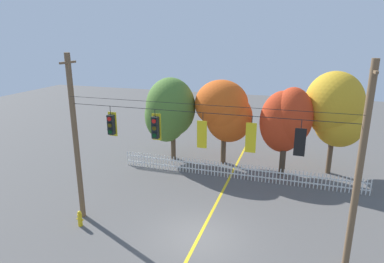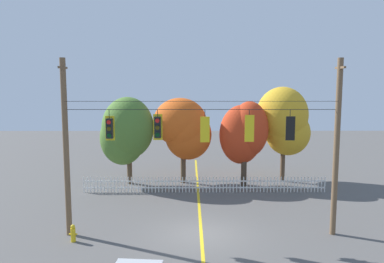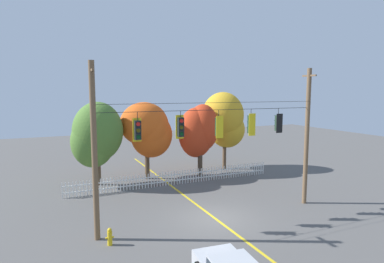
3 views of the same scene
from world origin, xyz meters
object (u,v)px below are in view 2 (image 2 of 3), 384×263
(traffic_signal_eastbound_side, at_px, (249,128))
(autumn_maple_near_fence, at_px, (126,132))
(traffic_signal_westbound_side, at_px, (205,129))
(fire_hydrant, at_px, (73,233))
(autumn_oak_far_east, at_px, (245,132))
(autumn_maple_far_west, at_px, (284,123))
(traffic_signal_northbound_secondary, at_px, (290,128))
(autumn_maple_mid, at_px, (184,127))
(traffic_signal_northbound_primary, at_px, (110,128))
(traffic_signal_southbound_primary, at_px, (158,127))

(traffic_signal_eastbound_side, bearing_deg, autumn_maple_near_fence, 128.62)
(traffic_signal_westbound_side, height_order, fire_hydrant, traffic_signal_westbound_side)
(autumn_oak_far_east, xyz_separation_m, autumn_maple_far_west, (3.04, 1.09, 0.54))
(traffic_signal_westbound_side, distance_m, autumn_maple_far_west, 12.04)
(traffic_signal_northbound_secondary, height_order, autumn_maple_mid, autumn_maple_mid)
(traffic_signal_northbound_primary, distance_m, fire_hydrant, 5.10)
(traffic_signal_eastbound_side, distance_m, traffic_signal_northbound_secondary, 1.90)
(traffic_signal_westbound_side, xyz_separation_m, fire_hydrant, (-6.08, -0.84, -4.73))
(autumn_maple_far_west, xyz_separation_m, fire_hydrant, (-12.29, -11.12, -3.92))
(autumn_oak_far_east, relative_size, autumn_maple_far_west, 0.86)
(traffic_signal_northbound_primary, relative_size, autumn_maple_far_west, 0.21)
(traffic_signal_northbound_primary, bearing_deg, autumn_maple_mid, 70.77)
(traffic_signal_southbound_primary, bearing_deg, traffic_signal_westbound_side, -0.51)
(traffic_signal_southbound_primary, bearing_deg, autumn_maple_near_fence, 108.24)
(traffic_signal_northbound_secondary, height_order, autumn_maple_near_fence, autumn_maple_near_fence)
(autumn_maple_mid, bearing_deg, autumn_maple_far_west, 5.03)
(autumn_maple_mid, xyz_separation_m, fire_hydrant, (-4.98, -10.48, -3.67))
(traffic_signal_eastbound_side, distance_m, autumn_maple_mid, 10.20)
(traffic_signal_northbound_secondary, distance_m, fire_hydrant, 11.16)
(autumn_maple_near_fence, height_order, autumn_oak_far_east, autumn_maple_near_fence)
(traffic_signal_southbound_primary, xyz_separation_m, autumn_oak_far_east, (5.38, 9.17, -1.43))
(autumn_maple_far_west, height_order, fire_hydrant, autumn_maple_far_west)
(traffic_signal_westbound_side, bearing_deg, autumn_maple_far_west, 58.84)
(traffic_signal_eastbound_side, distance_m, fire_hydrant, 9.48)
(traffic_signal_eastbound_side, relative_size, autumn_oak_far_east, 0.25)
(traffic_signal_northbound_primary, height_order, traffic_signal_westbound_side, same)
(autumn_maple_far_west, bearing_deg, autumn_maple_near_fence, -174.05)
(traffic_signal_northbound_primary, relative_size, traffic_signal_northbound_secondary, 1.02)
(autumn_maple_near_fence, xyz_separation_m, autumn_maple_far_west, (11.41, 1.19, 0.50))
(traffic_signal_northbound_secondary, distance_m, autumn_maple_near_fence, 12.98)
(traffic_signal_southbound_primary, relative_size, fire_hydrant, 1.77)
(autumn_maple_near_fence, relative_size, autumn_maple_mid, 1.02)
(fire_hydrant, bearing_deg, traffic_signal_northbound_secondary, 4.78)
(traffic_signal_northbound_primary, height_order, autumn_maple_near_fence, autumn_maple_near_fence)
(traffic_signal_northbound_primary, xyz_separation_m, traffic_signal_southbound_primary, (2.25, 0.00, 0.05))
(autumn_oak_far_east, distance_m, autumn_maple_far_west, 3.27)
(autumn_maple_near_fence, bearing_deg, traffic_signal_southbound_primary, -71.76)
(traffic_signal_eastbound_side, bearing_deg, traffic_signal_southbound_primary, 179.73)
(traffic_signal_southbound_primary, height_order, autumn_maple_near_fence, autumn_maple_near_fence)
(traffic_signal_northbound_primary, distance_m, traffic_signal_southbound_primary, 2.25)
(traffic_signal_southbound_primary, relative_size, autumn_maple_near_fence, 0.23)
(traffic_signal_southbound_primary, xyz_separation_m, traffic_signal_westbound_side, (2.21, -0.02, -0.08))
(traffic_signal_southbound_primary, bearing_deg, autumn_maple_far_west, 50.62)
(autumn_maple_mid, distance_m, fire_hydrant, 12.17)
(traffic_signal_northbound_secondary, bearing_deg, fire_hydrant, -175.22)
(traffic_signal_southbound_primary, distance_m, traffic_signal_eastbound_side, 4.27)
(traffic_signal_northbound_primary, distance_m, autumn_maple_far_west, 14.82)
(traffic_signal_northbound_primary, relative_size, fire_hydrant, 1.78)
(traffic_signal_westbound_side, distance_m, traffic_signal_eastbound_side, 2.07)
(traffic_signal_northbound_primary, height_order, traffic_signal_northbound_secondary, same)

